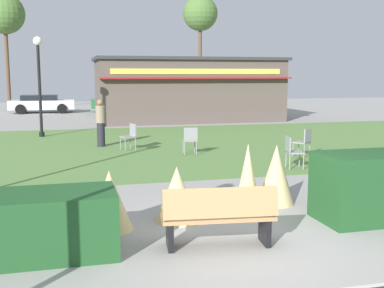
{
  "coord_description": "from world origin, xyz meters",
  "views": [
    {
      "loc": [
        -2.52,
        -6.41,
        2.58
      ],
      "look_at": [
        -0.17,
        2.74,
        1.19
      ],
      "focal_mm": 44.67,
      "sensor_mm": 36.0,
      "label": 1
    }
  ],
  "objects_px": {
    "food_kiosk": "(187,89)",
    "cafe_chair_center": "(130,134)",
    "park_bench": "(219,216)",
    "parked_car_center_slot": "(121,102)",
    "person_strolling": "(101,123)",
    "tree_left_bg": "(5,15)",
    "cafe_chair_east": "(304,140)",
    "tree_right_bg": "(200,15)",
    "lamppost_far": "(39,74)",
    "cafe_chair_west": "(190,138)",
    "cafe_chair_north": "(292,150)",
    "parked_car_west_slot": "(42,103)"
  },
  "relations": [
    {
      "from": "parked_car_center_slot",
      "to": "tree_right_bg",
      "type": "xyz_separation_m",
      "value": [
        6.95,
        4.53,
        6.67
      ]
    },
    {
      "from": "cafe_chair_east",
      "to": "tree_right_bg",
      "type": "relative_size",
      "value": 0.1
    },
    {
      "from": "park_bench",
      "to": "parked_car_center_slot",
      "type": "xyz_separation_m",
      "value": [
        1.44,
        26.98,
        0.16
      ]
    },
    {
      "from": "cafe_chair_west",
      "to": "tree_right_bg",
      "type": "distance_m",
      "value": 25.23
    },
    {
      "from": "lamppost_far",
      "to": "parked_car_center_slot",
      "type": "bearing_deg",
      "value": 70.15
    },
    {
      "from": "cafe_chair_west",
      "to": "cafe_chair_north",
      "type": "height_order",
      "value": "same"
    },
    {
      "from": "parked_car_center_slot",
      "to": "parked_car_west_slot",
      "type": "bearing_deg",
      "value": -180.0
    },
    {
      "from": "lamppost_far",
      "to": "parked_car_center_slot",
      "type": "relative_size",
      "value": 0.96
    },
    {
      "from": "cafe_chair_west",
      "to": "cafe_chair_center",
      "type": "bearing_deg",
      "value": 138.7
    },
    {
      "from": "cafe_chair_north",
      "to": "lamppost_far",
      "type": "bearing_deg",
      "value": 128.7
    },
    {
      "from": "cafe_chair_east",
      "to": "tree_right_bg",
      "type": "distance_m",
      "value": 25.77
    },
    {
      "from": "person_strolling",
      "to": "tree_right_bg",
      "type": "bearing_deg",
      "value": -88.44
    },
    {
      "from": "lamppost_far",
      "to": "food_kiosk",
      "type": "distance_m",
      "value": 9.54
    },
    {
      "from": "lamppost_far",
      "to": "person_strolling",
      "type": "relative_size",
      "value": 2.41
    },
    {
      "from": "cafe_chair_center",
      "to": "parked_car_west_slot",
      "type": "height_order",
      "value": "parked_car_west_slot"
    },
    {
      "from": "person_strolling",
      "to": "lamppost_far",
      "type": "bearing_deg",
      "value": -30.74
    },
    {
      "from": "food_kiosk",
      "to": "cafe_chair_center",
      "type": "height_order",
      "value": "food_kiosk"
    },
    {
      "from": "cafe_chair_center",
      "to": "parked_car_west_slot",
      "type": "bearing_deg",
      "value": 102.34
    },
    {
      "from": "tree_right_bg",
      "to": "cafe_chair_west",
      "type": "bearing_deg",
      "value": -106.13
    },
    {
      "from": "cafe_chair_east",
      "to": "parked_car_center_slot",
      "type": "relative_size",
      "value": 0.21
    },
    {
      "from": "cafe_chair_west",
      "to": "parked_car_center_slot",
      "type": "height_order",
      "value": "parked_car_center_slot"
    },
    {
      "from": "tree_right_bg",
      "to": "lamppost_far",
      "type": "bearing_deg",
      "value": -123.61
    },
    {
      "from": "tree_right_bg",
      "to": "cafe_chair_north",
      "type": "bearing_deg",
      "value": -99.97
    },
    {
      "from": "cafe_chair_center",
      "to": "cafe_chair_north",
      "type": "height_order",
      "value": "same"
    },
    {
      "from": "cafe_chair_center",
      "to": "park_bench",
      "type": "bearing_deg",
      "value": -89.37
    },
    {
      "from": "park_bench",
      "to": "parked_car_center_slot",
      "type": "bearing_deg",
      "value": 86.95
    },
    {
      "from": "tree_right_bg",
      "to": "park_bench",
      "type": "bearing_deg",
      "value": -104.89
    },
    {
      "from": "lamppost_far",
      "to": "parked_car_center_slot",
      "type": "height_order",
      "value": "lamppost_far"
    },
    {
      "from": "park_bench",
      "to": "parked_car_west_slot",
      "type": "distance_m",
      "value": 27.26
    },
    {
      "from": "cafe_chair_west",
      "to": "person_strolling",
      "type": "distance_m",
      "value": 3.67
    },
    {
      "from": "cafe_chair_east",
      "to": "person_strolling",
      "type": "height_order",
      "value": "person_strolling"
    },
    {
      "from": "tree_left_bg",
      "to": "cafe_chair_west",
      "type": "bearing_deg",
      "value": -70.13
    },
    {
      "from": "person_strolling",
      "to": "tree_left_bg",
      "type": "relative_size",
      "value": 0.21
    },
    {
      "from": "person_strolling",
      "to": "parked_car_center_slot",
      "type": "height_order",
      "value": "person_strolling"
    },
    {
      "from": "food_kiosk",
      "to": "parked_car_west_slot",
      "type": "bearing_deg",
      "value": 138.59
    },
    {
      "from": "cafe_chair_west",
      "to": "cafe_chair_east",
      "type": "relative_size",
      "value": 1.0
    },
    {
      "from": "cafe_chair_north",
      "to": "parked_car_center_slot",
      "type": "xyz_separation_m",
      "value": [
        -2.33,
        21.71,
        0.12
      ]
    },
    {
      "from": "park_bench",
      "to": "tree_right_bg",
      "type": "xyz_separation_m",
      "value": [
        8.38,
        31.52,
        6.84
      ]
    },
    {
      "from": "cafe_chair_east",
      "to": "cafe_chair_center",
      "type": "distance_m",
      "value": 5.82
    },
    {
      "from": "lamppost_far",
      "to": "cafe_chair_center",
      "type": "distance_m",
      "value": 5.72
    },
    {
      "from": "cafe_chair_north",
      "to": "tree_left_bg",
      "type": "height_order",
      "value": "tree_left_bg"
    },
    {
      "from": "tree_left_bg",
      "to": "person_strolling",
      "type": "bearing_deg",
      "value": -74.88
    },
    {
      "from": "park_bench",
      "to": "parked_car_west_slot",
      "type": "relative_size",
      "value": 0.41
    },
    {
      "from": "park_bench",
      "to": "cafe_chair_north",
      "type": "height_order",
      "value": "park_bench"
    },
    {
      "from": "park_bench",
      "to": "tree_left_bg",
      "type": "relative_size",
      "value": 0.21
    },
    {
      "from": "tree_right_bg",
      "to": "cafe_chair_center",
      "type": "bearing_deg",
      "value": -111.26
    },
    {
      "from": "park_bench",
      "to": "tree_left_bg",
      "type": "height_order",
      "value": "tree_left_bg"
    },
    {
      "from": "tree_right_bg",
      "to": "parked_car_west_slot",
      "type": "bearing_deg",
      "value": -159.72
    },
    {
      "from": "cafe_chair_center",
      "to": "tree_left_bg",
      "type": "height_order",
      "value": "tree_left_bg"
    },
    {
      "from": "cafe_chair_east",
      "to": "parked_car_center_slot",
      "type": "distance_m",
      "value": 20.4
    }
  ]
}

